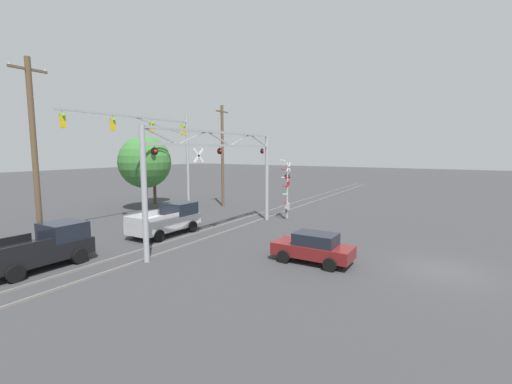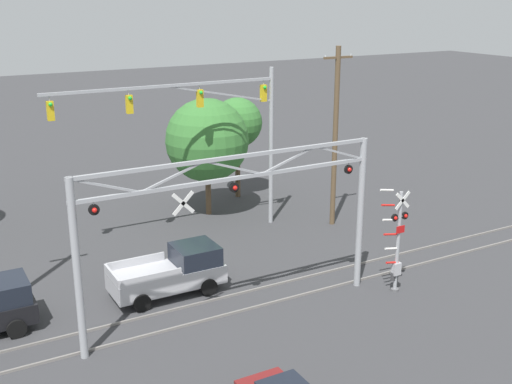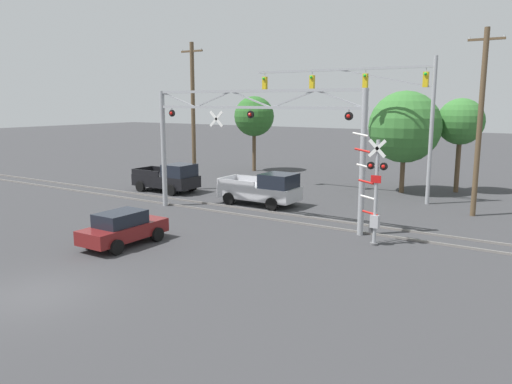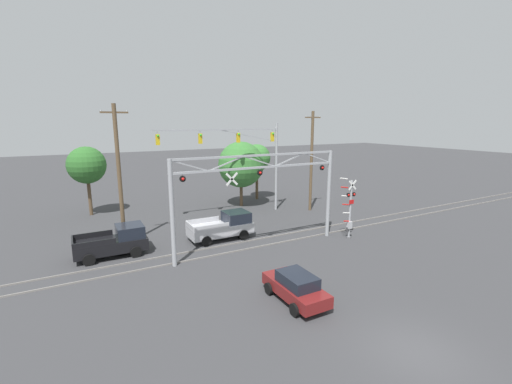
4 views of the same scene
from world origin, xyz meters
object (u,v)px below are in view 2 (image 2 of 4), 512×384
crossing_signal_mast (397,246)px  background_tree_far_right_verge (237,123)px  utility_pole_right (335,136)px  pickup_truck_lead (173,272)px  background_tree_beyond_span (207,140)px  crossing_gantry (234,214)px  traffic_signal_span (219,120)px

crossing_signal_mast → background_tree_far_right_verge: size_ratio=0.76×
utility_pole_right → background_tree_far_right_verge: 7.50m
pickup_truck_lead → crossing_signal_mast: bearing=-28.7°
crossing_signal_mast → background_tree_beyond_span: size_ratio=0.71×
crossing_signal_mast → utility_pole_right: bearing=72.3°
pickup_truck_lead → utility_pole_right: 12.40m
crossing_gantry → utility_pole_right: (9.81, 7.07, 0.68)m
pickup_truck_lead → background_tree_far_right_verge: size_ratio=0.76×
utility_pole_right → background_tree_far_right_verge: bearing=107.7°
traffic_signal_span → crossing_gantry: bearing=-112.8°
utility_pole_right → background_tree_beyond_span: (-5.37, 4.94, -0.64)m
background_tree_beyond_span → utility_pole_right: bearing=-42.6°
pickup_truck_lead → background_tree_beyond_span: bearing=56.5°
background_tree_beyond_span → traffic_signal_span: bearing=-102.3°
utility_pole_right → crossing_signal_mast: bearing=-107.7°
crossing_gantry → traffic_signal_span: traffic_signal_span is taller
background_tree_beyond_span → background_tree_far_right_verge: 3.81m
traffic_signal_span → utility_pole_right: 6.42m
crossing_signal_mast → background_tree_far_right_verge: background_tree_far_right_verge is taller
crossing_signal_mast → utility_pole_right: (2.66, 8.33, 2.94)m
crossing_signal_mast → pickup_truck_lead: 9.69m
traffic_signal_span → background_tree_far_right_verge: 6.58m
crossing_signal_mast → background_tree_beyond_span: 13.74m
crossing_gantry → background_tree_far_right_verge: bearing=62.1°
crossing_gantry → background_tree_beyond_span: 12.81m
crossing_gantry → pickup_truck_lead: 4.98m
crossing_gantry → background_tree_far_right_verge: crossing_gantry is taller
crossing_gantry → crossing_signal_mast: bearing=-10.0°
background_tree_far_right_verge → pickup_truck_lead: bearing=-129.1°
crossing_gantry → background_tree_far_right_verge: size_ratio=1.96×
crossing_gantry → traffic_signal_span: 9.91m
traffic_signal_span → pickup_truck_lead: bearing=-132.0°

